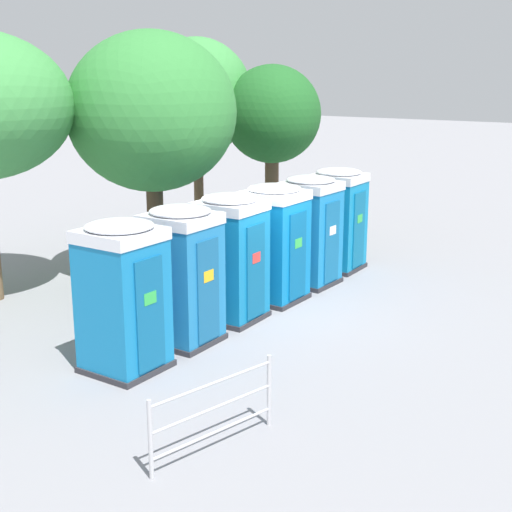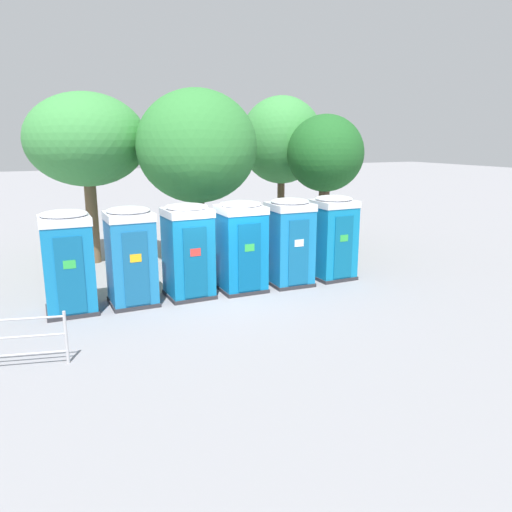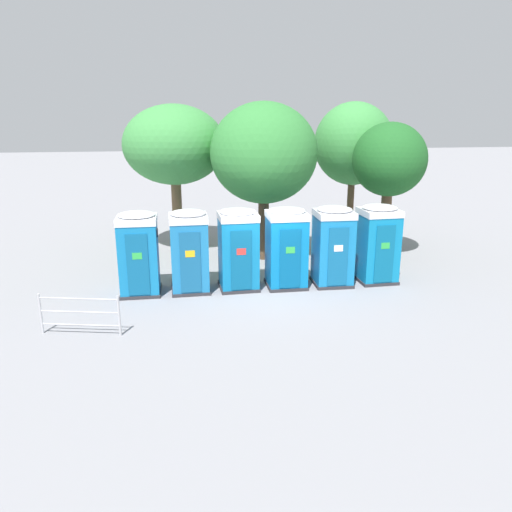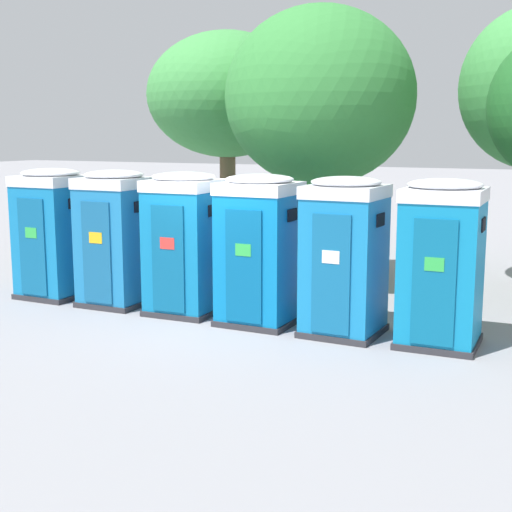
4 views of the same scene
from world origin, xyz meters
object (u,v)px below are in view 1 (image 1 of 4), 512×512
(portapotty_1, at_px, (182,275))
(portapotty_3, at_px, (274,243))
(portapotty_2, at_px, (231,257))
(street_tree_2, at_px, (197,98))
(event_barrier, at_px, (214,410))
(portapotty_0, at_px, (123,296))
(street_tree_0, at_px, (272,116))
(portapotty_5, at_px, (338,219))
(street_tree_3, at_px, (152,113))
(portapotty_4, at_px, (310,230))

(portapotty_1, xyz_separation_m, portapotty_3, (3.02, -0.06, -0.00))
(portapotty_2, height_order, portapotty_3, same)
(street_tree_2, bearing_deg, portapotty_1, -143.97)
(street_tree_2, bearing_deg, event_barrier, -141.11)
(portapotty_0, distance_m, portapotty_2, 3.02)
(street_tree_0, distance_m, street_tree_2, 2.28)
(portapotty_1, bearing_deg, event_barrier, -134.99)
(portapotty_2, bearing_deg, portapotty_1, -179.89)
(portapotty_2, distance_m, event_barrier, 5.20)
(portapotty_2, distance_m, portapotty_5, 4.53)
(portapotty_5, relative_size, street_tree_3, 0.44)
(portapotty_2, bearing_deg, portapotty_4, -1.71)
(portapotty_3, height_order, event_barrier, portapotty_3)
(portapotty_3, bearing_deg, street_tree_0, 33.04)
(portapotty_0, distance_m, portapotty_3, 4.53)
(portapotty_5, height_order, street_tree_0, street_tree_0)
(portapotty_5, bearing_deg, street_tree_0, 62.86)
(portapotty_1, height_order, event_barrier, portapotty_1)
(portapotty_5, bearing_deg, portapotty_3, -179.18)
(street_tree_2, bearing_deg, portapotty_3, -127.23)
(portapotty_3, xyz_separation_m, street_tree_0, (4.50, 2.93, 2.34))
(portapotty_2, bearing_deg, street_tree_3, 66.89)
(portapotty_1, distance_m, portapotty_3, 3.02)
(portapotty_2, distance_m, portapotty_4, 3.02)
(portapotty_1, relative_size, street_tree_3, 0.44)
(street_tree_3, bearing_deg, street_tree_0, -3.38)
(portapotty_0, distance_m, event_barrier, 3.17)
(street_tree_2, bearing_deg, portapotty_4, -114.65)
(portapotty_3, distance_m, portapotty_4, 1.51)
(portapotty_1, distance_m, portapotty_4, 4.53)
(portapotty_3, height_order, portapotty_4, same)
(portapotty_5, bearing_deg, street_tree_2, 80.72)
(portapotty_0, distance_m, portapotty_4, 6.04)
(street_tree_0, distance_m, event_barrier, 12.17)
(street_tree_2, height_order, event_barrier, street_tree_2)
(portapotty_2, height_order, street_tree_0, street_tree_0)
(street_tree_0, bearing_deg, portapotty_3, -146.96)
(portapotty_0, bearing_deg, street_tree_0, 17.57)
(event_barrier, bearing_deg, street_tree_2, 38.89)
(portapotty_5, xyz_separation_m, street_tree_2, (0.82, 5.01, 2.82))
(event_barrier, bearing_deg, portapotty_2, 33.06)
(portapotty_2, relative_size, portapotty_4, 1.00)
(portapotty_2, height_order, portapotty_4, same)
(portapotty_1, relative_size, street_tree_2, 0.44)
(portapotty_1, xyz_separation_m, portapotty_4, (4.53, -0.09, -0.00))
(portapotty_1, height_order, portapotty_4, same)
(portapotty_4, bearing_deg, portapotty_1, 178.90)
(street_tree_2, bearing_deg, street_tree_0, -72.80)
(portapotty_4, bearing_deg, street_tree_2, 65.35)
(street_tree_0, bearing_deg, portapotty_2, -154.56)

